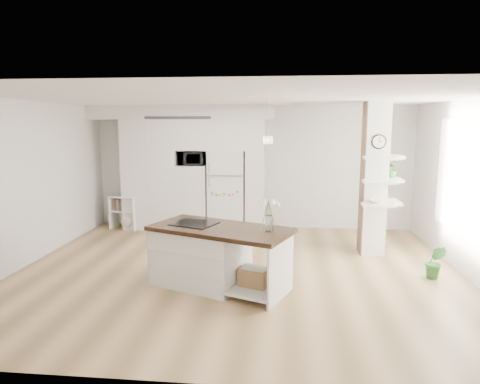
# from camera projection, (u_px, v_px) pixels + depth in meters

# --- Properties ---
(floor) EXTENTS (7.00, 6.00, 0.01)m
(floor) POSITION_uv_depth(u_px,v_px,m) (238.00, 271.00, 6.81)
(floor) COLOR tan
(floor) RESTS_ON ground
(room) EXTENTS (7.04, 6.04, 2.72)m
(room) POSITION_uv_depth(u_px,v_px,m) (238.00, 155.00, 6.51)
(room) COLOR white
(room) RESTS_ON ground
(cabinet_wall) EXTENTS (4.00, 0.71, 2.70)m
(cabinet_wall) POSITION_uv_depth(u_px,v_px,m) (185.00, 161.00, 9.34)
(cabinet_wall) COLOR white
(cabinet_wall) RESTS_ON floor
(refrigerator) EXTENTS (0.78, 0.69, 1.75)m
(refrigerator) POSITION_uv_depth(u_px,v_px,m) (227.00, 190.00, 9.36)
(refrigerator) COLOR white
(refrigerator) RESTS_ON floor
(column) EXTENTS (0.69, 0.90, 2.70)m
(column) POSITION_uv_depth(u_px,v_px,m) (380.00, 180.00, 7.47)
(column) COLOR silver
(column) RESTS_ON floor
(window) EXTENTS (0.00, 2.40, 2.40)m
(window) POSITION_uv_depth(u_px,v_px,m) (466.00, 178.00, 6.52)
(window) COLOR white
(window) RESTS_ON room
(pendant_light) EXTENTS (0.12, 0.12, 0.10)m
(pendant_light) POSITION_uv_depth(u_px,v_px,m) (351.00, 137.00, 6.45)
(pendant_light) COLOR white
(pendant_light) RESTS_ON room
(kitchen_island) EXTENTS (2.17, 1.60, 1.46)m
(kitchen_island) POSITION_uv_depth(u_px,v_px,m) (207.00, 254.00, 6.18)
(kitchen_island) COLOR white
(kitchen_island) RESTS_ON floor
(bookshelf) EXTENTS (0.69, 0.48, 0.74)m
(bookshelf) POSITION_uv_depth(u_px,v_px,m) (127.00, 214.00, 9.48)
(bookshelf) COLOR white
(bookshelf) RESTS_ON floor
(floor_plant_a) EXTENTS (0.35, 0.32, 0.53)m
(floor_plant_a) POSITION_uv_depth(u_px,v_px,m) (435.00, 262.00, 6.44)
(floor_plant_a) COLOR #307932
(floor_plant_a) RESTS_ON floor
(floor_plant_b) EXTENTS (0.32, 0.32, 0.47)m
(floor_plant_b) POSITION_uv_depth(u_px,v_px,m) (379.00, 231.00, 8.39)
(floor_plant_b) COLOR #307932
(floor_plant_b) RESTS_ON floor
(microwave) EXTENTS (0.54, 0.37, 0.30)m
(microwave) POSITION_uv_depth(u_px,v_px,m) (192.00, 158.00, 9.26)
(microwave) COLOR #2D2D2D
(microwave) RESTS_ON cabinet_wall
(shelf_plant) EXTENTS (0.27, 0.23, 0.30)m
(shelf_plant) POSITION_uv_depth(u_px,v_px,m) (393.00, 169.00, 7.58)
(shelf_plant) COLOR #307932
(shelf_plant) RESTS_ON column
(decor_bowl) EXTENTS (0.22, 0.22, 0.05)m
(decor_bowl) POSITION_uv_depth(u_px,v_px,m) (377.00, 202.00, 7.31)
(decor_bowl) COLOR white
(decor_bowl) RESTS_ON column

